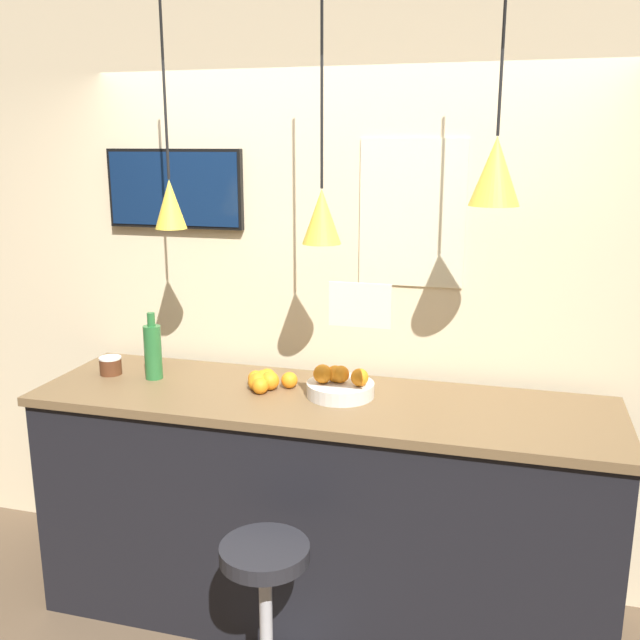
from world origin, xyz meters
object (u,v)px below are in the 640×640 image
bar_stool (266,610)px  fruit_bowl (340,385)px  spread_jar (111,366)px  mounted_tv (174,189)px  juice_bottle (153,351)px

bar_stool → fruit_bowl: (0.12, 0.67, 0.69)m
spread_jar → mounted_tv: mounted_tv is taller
juice_bottle → spread_jar: bearing=180.0°
fruit_bowl → spread_jar: size_ratio=2.82×
juice_bottle → fruit_bowl: bearing=-0.2°
bar_stool → spread_jar: (-1.02, 0.67, 0.68)m
juice_bottle → mounted_tv: bearing=95.8°
juice_bottle → mounted_tv: (-0.04, 0.37, 0.73)m
bar_stool → juice_bottle: (-0.79, 0.67, 0.77)m
juice_bottle → spread_jar: size_ratio=3.02×
mounted_tv → spread_jar: bearing=-117.5°
juice_bottle → spread_jar: (-0.23, 0.00, -0.09)m
bar_stool → juice_bottle: 1.29m
fruit_bowl → juice_bottle: size_ratio=0.93×
fruit_bowl → juice_bottle: (-0.91, 0.00, 0.08)m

